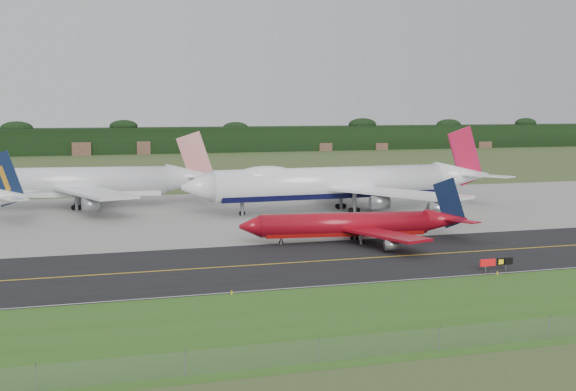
# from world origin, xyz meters

# --- Properties ---
(ground) EXTENTS (600.00, 600.00, 0.00)m
(ground) POSITION_xyz_m (0.00, 0.00, 0.00)
(ground) COLOR #3A5326
(ground) RESTS_ON ground
(grass_verge) EXTENTS (400.00, 30.00, 0.01)m
(grass_verge) POSITION_xyz_m (0.00, -35.00, 0.01)
(grass_verge) COLOR #325D1B
(grass_verge) RESTS_ON ground
(taxiway) EXTENTS (400.00, 32.00, 0.02)m
(taxiway) POSITION_xyz_m (0.00, -4.00, 0.01)
(taxiway) COLOR black
(taxiway) RESTS_ON ground
(apron) EXTENTS (400.00, 78.00, 0.01)m
(apron) POSITION_xyz_m (0.00, 51.00, 0.01)
(apron) COLOR gray
(apron) RESTS_ON ground
(taxiway_centreline) EXTENTS (400.00, 0.40, 0.00)m
(taxiway_centreline) POSITION_xyz_m (0.00, -4.00, 0.03)
(taxiway_centreline) COLOR yellow
(taxiway_centreline) RESTS_ON taxiway
(taxiway_edge_line) EXTENTS (400.00, 0.25, 0.00)m
(taxiway_edge_line) POSITION_xyz_m (0.00, -19.50, 0.03)
(taxiway_edge_line) COLOR silver
(taxiway_edge_line) RESTS_ON taxiway
(horizon_treeline) EXTENTS (700.00, 25.00, 12.00)m
(horizon_treeline) POSITION_xyz_m (0.00, 273.76, 5.47)
(horizon_treeline) COLOR black
(horizon_treeline) RESTS_ON ground
(jet_ba_747) EXTENTS (72.04, 59.70, 18.12)m
(jet_ba_747) POSITION_xyz_m (9.33, 47.05, 6.17)
(jet_ba_747) COLOR white
(jet_ba_747) RESTS_ON ground
(jet_red_737) EXTENTS (39.37, 31.84, 10.63)m
(jet_red_737) POSITION_xyz_m (-2.40, 9.65, 2.94)
(jet_red_737) COLOR maroon
(jet_red_737) RESTS_ON ground
(jet_star_tail) EXTENTS (64.48, 53.54, 17.01)m
(jet_star_tail) POSITION_xyz_m (-44.84, 69.46, 5.67)
(jet_star_tail) COLOR silver
(jet_star_tail) RESTS_ON ground
(taxiway_sign) EXTENTS (5.24, 0.41, 1.74)m
(taxiway_sign) POSITION_xyz_m (6.94, -18.00, 1.23)
(taxiway_sign) COLOR slate
(taxiway_sign) RESTS_ON ground
(edge_marker_left) EXTENTS (0.16, 0.16, 0.50)m
(edge_marker_left) POSITION_xyz_m (-31.28, -20.50, 0.25)
(edge_marker_left) COLOR yellow
(edge_marker_left) RESTS_ON ground
(edge_marker_center) EXTENTS (0.16, 0.16, 0.50)m
(edge_marker_center) POSITION_xyz_m (5.56, -20.50, 0.25)
(edge_marker_center) COLOR yellow
(edge_marker_center) RESTS_ON ground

